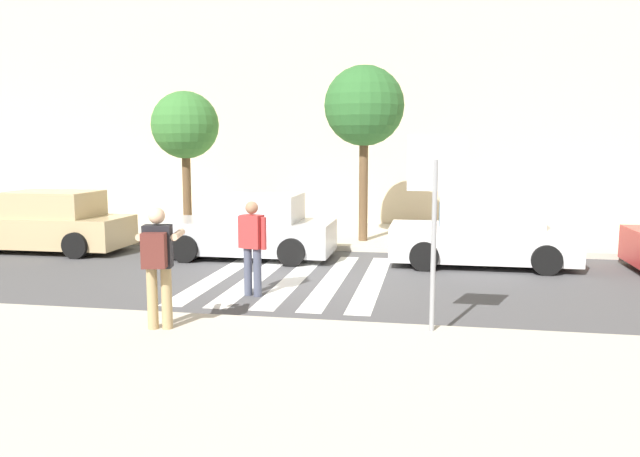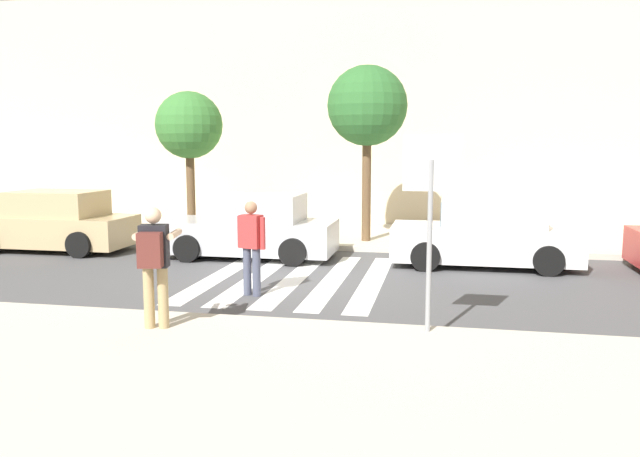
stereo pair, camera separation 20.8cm
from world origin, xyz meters
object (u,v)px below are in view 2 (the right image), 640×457
Objects in this scene: parked_car_tan at (54,223)px; parked_car_white at (486,234)px; stop_sign at (431,189)px; photographer_with_backpack at (154,257)px; street_tree_center at (367,107)px; parked_car_silver at (252,228)px; street_tree_west at (189,126)px; pedestrian_crossing at (251,243)px.

parked_car_tan and parked_car_white have the same top height.
parked_car_white is at bearing 78.89° from stop_sign.
street_tree_center is (1.91, 8.71, 2.55)m from photographer_with_backpack.
stop_sign reaches higher than parked_car_tan.
parked_car_silver is (-0.59, 6.38, -0.44)m from photographer_with_backpack.
parked_car_tan is at bearing -163.42° from street_tree_center.
street_tree_west reaches higher than parked_car_white.
street_tree_west is at bearing 40.66° from parked_car_tan.
parked_car_white is (1.13, 5.76, -1.40)m from stop_sign.
stop_sign is 10.75m from street_tree_west.
pedestrian_crossing is 6.76m from street_tree_center.
parked_car_tan is (-5.92, 6.38, -0.44)m from photographer_with_backpack.
pedestrian_crossing is 3.89m from parked_car_silver.
photographer_with_backpack is 6.43m from parked_car_silver.
parked_car_white is at bearing -37.84° from street_tree_center.
photographer_with_backpack is 8.06m from parked_car_white.
stop_sign reaches higher than parked_car_silver.
parked_car_tan is 10.83m from parked_car_white.
street_tree_center is (-1.87, 8.10, 1.59)m from stop_sign.
parked_car_tan is (-9.70, 5.76, -1.40)m from stop_sign.
pedestrian_crossing is at bearing 147.25° from stop_sign.
parked_car_silver is 1.00× the size of street_tree_west.
street_tree_west reaches higher than stop_sign.
photographer_with_backpack is 8.72m from parked_car_tan.
stop_sign is at bearing -52.85° from parked_car_silver.
stop_sign is 11.37m from parked_car_tan.
parked_car_silver is 5.50m from parked_car_white.
stop_sign is at bearing -76.99° from street_tree_center.
parked_car_tan is 1.00× the size of parked_car_white.
parked_car_silver is at bearing 0.00° from parked_car_tan.
street_tree_west reaches higher than parked_car_tan.
parked_car_white is (5.50, -0.00, 0.00)m from parked_car_silver.
street_tree_west is (-3.15, 8.77, 2.07)m from photographer_with_backpack.
pedestrian_crossing is at bearing -139.51° from parked_car_white.
street_tree_center is (5.05, -0.05, 0.48)m from street_tree_west.
pedestrian_crossing reaches higher than parked_car_tan.
street_tree_center is at bearing 16.58° from parked_car_tan.
parked_car_tan and parked_car_silver have the same top height.
parked_car_white is (4.91, 6.38, -0.44)m from photographer_with_backpack.
stop_sign reaches higher than pedestrian_crossing.
street_tree_center reaches higher than street_tree_west.
pedestrian_crossing is (0.57, 2.68, -0.19)m from photographer_with_backpack.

